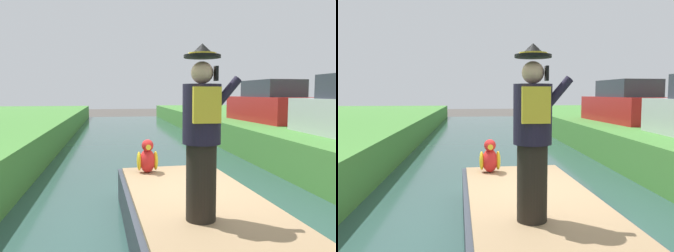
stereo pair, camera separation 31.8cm
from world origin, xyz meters
The scene contains 6 objects.
ground_plane centered at (0.00, 0.00, 0.00)m, with size 80.00×80.00×0.00m, color #4C4742.
canal_water centered at (0.00, 0.00, 0.05)m, with size 5.55×48.00×0.10m, color #2D4C47.
boat centered at (0.00, -0.42, 0.40)m, with size 1.95×4.26×0.61m.
person_pirate centered at (-0.16, -1.21, 1.64)m, with size 0.61×0.42×1.85m.
parrot_plush centered at (-0.49, 1.07, 0.95)m, with size 0.36×0.34×0.57m.
parked_car_red centered at (4.73, 7.24, 1.65)m, with size 1.95×4.10×1.50m.
Camera 1 is at (-1.11, -4.66, 2.06)m, focal length 36.82 mm.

